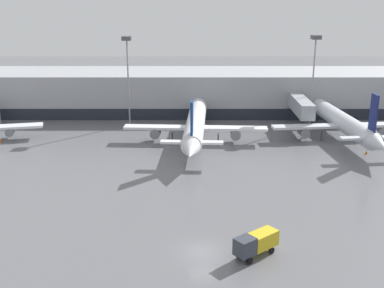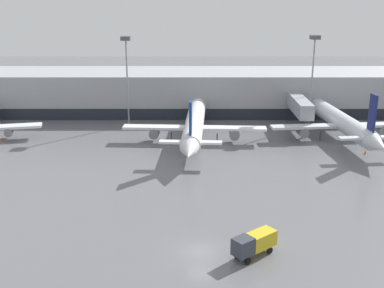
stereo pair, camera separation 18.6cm
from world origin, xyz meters
The scene contains 9 objects.
ground_plane centered at (0.00, 0.00, 0.00)m, with size 320.00×320.00×0.00m, color slate.
terminal_building centered at (-0.11, 61.86, 4.50)m, with size 160.00×29.48×9.00m.
parked_jet_1 centered at (26.39, 40.10, 3.12)m, with size 26.29×33.23×10.51m.
parked_jet_2 centered at (-0.45, 38.32, 3.23)m, with size 25.53×35.78×10.07m.
service_truck_1 centered at (5.40, -0.66, 1.50)m, with size 4.98×4.47×2.47m.
traffic_cone_1 centered at (-35.35, 38.29, 0.37)m, with size 0.50×0.50×0.74m.
traffic_cone_3 centered at (27.91, 31.69, 0.30)m, with size 0.45×0.45×0.60m.
apron_light_mast_0 centered at (-13.59, 49.94, 13.96)m, with size 1.80×1.80×17.61m.
apron_light_mast_1 centered at (22.84, 50.42, 14.08)m, with size 1.80×1.80×17.78m.
Camera 1 is at (-1.05, -43.86, 25.51)m, focal length 45.00 mm.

